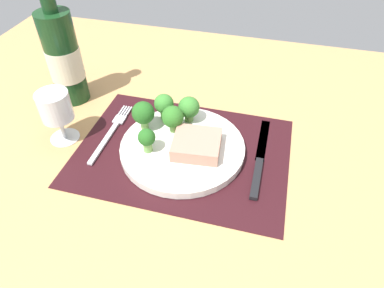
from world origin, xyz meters
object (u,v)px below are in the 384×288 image
knife (259,162)px  wine_glass (56,109)px  fork (111,132)px  steak (197,144)px  plate (183,148)px  wine_bottle (63,56)px

knife → wine_glass: (-40.44, -2.80, 6.89)cm
fork → wine_glass: wine_glass is taller
steak → knife: 12.60cm
plate → wine_glass: 26.02cm
plate → fork: size_ratio=1.29×
plate → fork: 16.31cm
knife → wine_bottle: wine_bottle is taller
wine_glass → fork: bearing=22.6°
wine_bottle → wine_glass: size_ratio=2.79×
steak → wine_glass: wine_glass is taller
steak → knife: steak is taller
plate → wine_bottle: wine_bottle is taller
steak → fork: 19.57cm
fork → wine_bottle: wine_bottle is taller
plate → knife: plate is taller
wine_bottle → fork: bearing=-35.2°
knife → wine_bottle: (-45.77, 10.91, 10.50)cm
fork → wine_glass: bearing=-157.1°
fork → wine_bottle: 20.35cm
fork → knife: bearing=-1.3°
plate → steak: steak is taller
knife → fork: bearing=-178.7°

